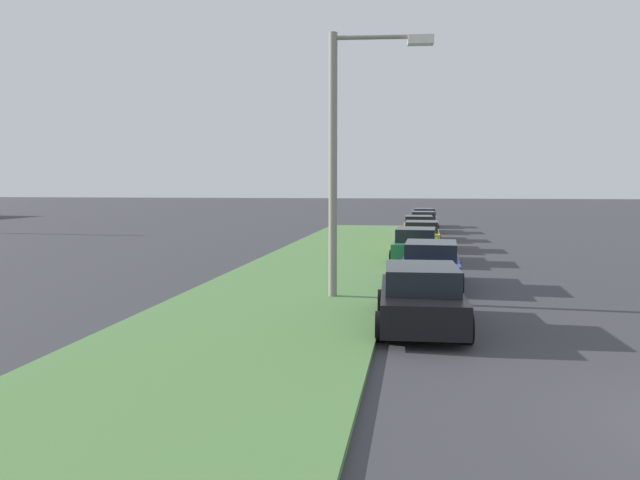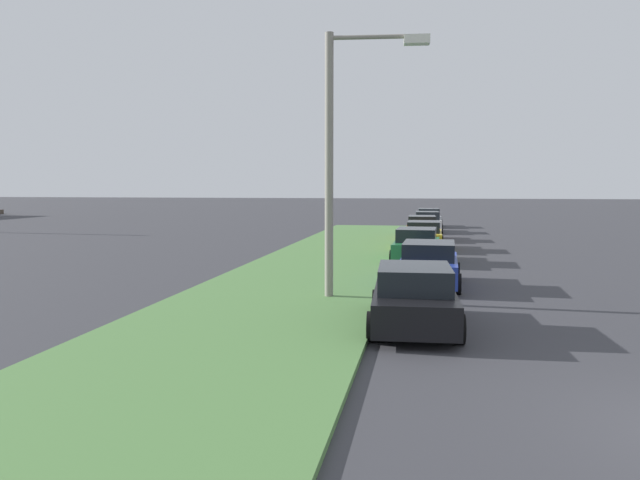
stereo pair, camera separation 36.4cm
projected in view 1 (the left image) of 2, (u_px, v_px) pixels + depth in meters
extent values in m
cube|color=#517F42|center=(293.00, 289.00, 18.82)|extent=(60.00, 6.00, 0.12)
cube|color=black|center=(421.00, 303.00, 13.95)|extent=(4.38, 1.99, 0.70)
cube|color=black|center=(421.00, 278.00, 13.69)|extent=(2.27, 1.70, 0.55)
cylinder|color=black|center=(382.00, 302.00, 15.41)|extent=(0.65, 0.25, 0.64)
cylinder|color=black|center=(454.00, 304.00, 15.20)|extent=(0.65, 0.25, 0.64)
cylinder|color=black|center=(380.00, 326.00, 12.74)|extent=(0.65, 0.25, 0.64)
cylinder|color=black|center=(468.00, 329.00, 12.53)|extent=(0.65, 0.25, 0.64)
cube|color=#23389E|center=(431.00, 269.00, 19.76)|extent=(4.36, 1.94, 0.70)
cube|color=black|center=(431.00, 250.00, 19.51)|extent=(2.25, 1.67, 0.55)
cylinder|color=black|center=(405.00, 270.00, 21.28)|extent=(0.65, 0.24, 0.64)
cylinder|color=black|center=(457.00, 271.00, 20.93)|extent=(0.65, 0.24, 0.64)
cylinder|color=black|center=(400.00, 282.00, 18.64)|extent=(0.65, 0.24, 0.64)
cylinder|color=black|center=(460.00, 284.00, 18.29)|extent=(0.65, 0.24, 0.64)
cube|color=#1E6B38|center=(416.00, 249.00, 26.06)|extent=(4.38, 1.99, 0.70)
cube|color=black|center=(416.00, 235.00, 25.81)|extent=(2.27, 1.70, 0.55)
cylinder|color=black|center=(397.00, 251.00, 27.59)|extent=(0.65, 0.25, 0.64)
cylinder|color=black|center=(437.00, 252.00, 27.22)|extent=(0.65, 0.25, 0.64)
cylinder|color=black|center=(392.00, 257.00, 24.95)|extent=(0.65, 0.25, 0.64)
cylinder|color=black|center=(437.00, 259.00, 24.59)|extent=(0.65, 0.25, 0.64)
cube|color=gold|center=(421.00, 238.00, 31.14)|extent=(4.32, 1.85, 0.70)
cube|color=black|center=(422.00, 227.00, 30.89)|extent=(2.22, 1.62, 0.55)
cylinder|color=black|center=(405.00, 241.00, 32.64)|extent=(0.64, 0.23, 0.64)
cylinder|color=black|center=(439.00, 241.00, 32.34)|extent=(0.64, 0.23, 0.64)
cylinder|color=black|center=(403.00, 245.00, 29.99)|extent=(0.64, 0.23, 0.64)
cylinder|color=black|center=(440.00, 246.00, 29.69)|extent=(0.64, 0.23, 0.64)
cube|color=orange|center=(419.00, 230.00, 36.74)|extent=(4.33, 1.88, 0.70)
cube|color=black|center=(419.00, 220.00, 36.49)|extent=(2.23, 1.64, 0.55)
cylinder|color=black|center=(404.00, 233.00, 38.22)|extent=(0.64, 0.23, 0.64)
cylinder|color=black|center=(433.00, 233.00, 37.97)|extent=(0.64, 0.23, 0.64)
cylinder|color=black|center=(403.00, 236.00, 35.56)|extent=(0.64, 0.23, 0.64)
cylinder|color=black|center=(435.00, 236.00, 35.31)|extent=(0.64, 0.23, 0.64)
cube|color=silver|center=(423.00, 224.00, 42.83)|extent=(4.38, 2.00, 0.70)
cube|color=black|center=(423.00, 215.00, 42.57)|extent=(2.27, 1.70, 0.55)
cylinder|color=black|center=(409.00, 226.00, 44.29)|extent=(0.65, 0.25, 0.64)
cylinder|color=black|center=(434.00, 226.00, 44.08)|extent=(0.65, 0.25, 0.64)
cylinder|color=black|center=(411.00, 229.00, 41.62)|extent=(0.65, 0.25, 0.64)
cylinder|color=black|center=(437.00, 229.00, 41.41)|extent=(0.65, 0.25, 0.64)
cube|color=#B2B5BA|center=(424.00, 220.00, 48.46)|extent=(4.37, 1.98, 0.70)
cube|color=black|center=(424.00, 212.00, 48.20)|extent=(2.27, 1.69, 0.55)
cylinder|color=black|center=(412.00, 222.00, 49.92)|extent=(0.65, 0.25, 0.64)
cylinder|color=black|center=(434.00, 222.00, 49.71)|extent=(0.65, 0.25, 0.64)
cylinder|color=black|center=(413.00, 224.00, 47.25)|extent=(0.65, 0.25, 0.64)
cylinder|color=black|center=(436.00, 224.00, 47.04)|extent=(0.65, 0.25, 0.64)
cylinder|color=gray|center=(333.00, 169.00, 17.04)|extent=(0.24, 0.24, 7.50)
cylinder|color=gray|center=(377.00, 37.00, 16.63)|extent=(0.33, 2.40, 0.12)
cube|color=silver|center=(421.00, 40.00, 16.55)|extent=(0.42, 0.73, 0.24)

